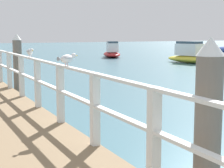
% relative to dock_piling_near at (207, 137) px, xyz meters
% --- Properties ---
extents(pier_railing, '(0.12, 22.78, 1.09)m').
position_rel_dock_piling_near_xyz_m(pier_railing, '(-0.38, 8.52, 0.07)').
color(pier_railing, silver).
rests_on(pier_railing, pier_deck).
extents(dock_piling_near, '(0.29, 0.29, 2.09)m').
position_rel_dock_piling_near_xyz_m(dock_piling_near, '(0.00, 0.00, 0.00)').
color(dock_piling_near, '#6B6056').
rests_on(dock_piling_near, ground_plane).
extents(dock_piling_far, '(0.29, 0.29, 2.09)m').
position_rel_dock_piling_near_xyz_m(dock_piling_far, '(0.00, 9.13, 0.00)').
color(dock_piling_far, '#6B6056').
rests_on(dock_piling_far, ground_plane).
extents(seagull_foreground, '(0.44, 0.26, 0.21)m').
position_rel_dock_piling_near_xyz_m(seagull_foreground, '(-0.37, 3.28, 0.62)').
color(seagull_foreground, white).
rests_on(seagull_foreground, pier_railing).
extents(seagull_background, '(0.18, 0.48, 0.21)m').
position_rel_dock_piling_near_xyz_m(seagull_background, '(-0.38, 5.90, 0.62)').
color(seagull_background, white).
rests_on(seagull_background, pier_railing).
extents(boat_3, '(2.73, 4.80, 1.52)m').
position_rel_dock_piling_near_xyz_m(boat_3, '(14.14, 18.33, -0.55)').
color(boat_3, gold).
rests_on(boat_3, ground_plane).
extents(boat_4, '(2.67, 4.29, 1.39)m').
position_rel_dock_piling_near_xyz_m(boat_4, '(11.85, 26.57, -0.59)').
color(boat_4, red).
rests_on(boat_4, ground_plane).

